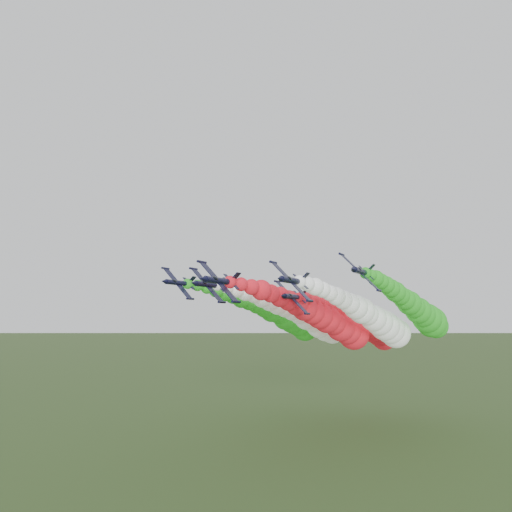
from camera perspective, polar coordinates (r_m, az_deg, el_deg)
The scene contains 7 objects.
ground at distance 100.65m, azimuth -3.55°, elevation -25.64°, with size 3000.00×3000.00×0.00m, color #3F5826.
jet_lead at distance 133.94m, azimuth 8.28°, elevation -7.34°, with size 13.76×78.89×19.73m.
jet_inner_left at distance 150.22m, azimuth 5.93°, elevation -7.16°, with size 13.29×78.42×19.26m.
jet_inner_right at distance 140.57m, azimuth 13.65°, elevation -7.22°, with size 13.67×78.81×19.64m.
jet_outer_left at distance 160.71m, azimuth 2.90°, elevation -6.88°, with size 13.98×79.12×19.95m.
jet_outer_right at distance 148.19m, azimuth 18.28°, elevation -6.18°, with size 13.18×78.20×19.04m.
jet_trail at distance 158.68m, azimuth 12.29°, elevation -7.84°, with size 13.44×78.58×19.41m.
Camera 1 is at (47.37, -82.74, 32.26)m, focal length 35.00 mm.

